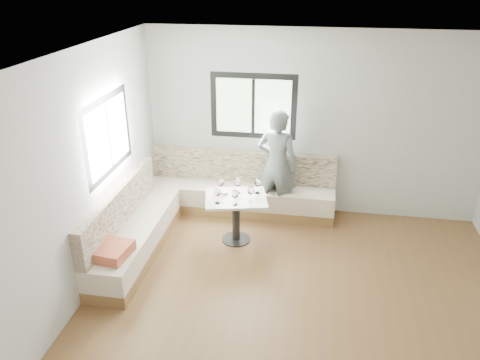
% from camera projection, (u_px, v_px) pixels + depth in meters
% --- Properties ---
extents(room, '(5.01, 5.01, 2.81)m').
position_uv_depth(room, '(299.00, 197.00, 4.78)').
color(room, brown).
rests_on(room, ground).
extents(banquette, '(2.90, 2.80, 0.95)m').
position_uv_depth(banquette, '(197.00, 208.00, 6.84)').
color(banquette, brown).
rests_on(banquette, ground).
extents(table, '(0.95, 0.81, 0.68)m').
position_uv_depth(table, '(236.00, 208.00, 6.46)').
color(table, black).
rests_on(table, ground).
extents(person, '(0.71, 0.56, 1.72)m').
position_uv_depth(person, '(277.00, 165.00, 6.96)').
color(person, slate).
rests_on(person, ground).
extents(olive_ramekin, '(0.10, 0.10, 0.04)m').
position_uv_depth(olive_ramekin, '(224.00, 193.00, 6.47)').
color(olive_ramekin, white).
rests_on(olive_ramekin, table).
extents(wine_glass_a, '(0.10, 0.10, 0.22)m').
position_uv_depth(wine_glass_a, '(217.00, 193.00, 6.17)').
color(wine_glass_a, white).
rests_on(wine_glass_a, table).
extents(wine_glass_b, '(0.10, 0.10, 0.22)m').
position_uv_depth(wine_glass_b, '(235.00, 195.00, 6.13)').
color(wine_glass_b, white).
rests_on(wine_glass_b, table).
extents(wine_glass_c, '(0.10, 0.10, 0.22)m').
position_uv_depth(wine_glass_c, '(251.00, 191.00, 6.22)').
color(wine_glass_c, white).
rests_on(wine_glass_c, table).
extents(wine_glass_d, '(0.10, 0.10, 0.22)m').
position_uv_depth(wine_glass_d, '(238.00, 183.00, 6.45)').
color(wine_glass_d, white).
rests_on(wine_glass_d, table).
extents(wine_glass_e, '(0.10, 0.10, 0.22)m').
position_uv_depth(wine_glass_e, '(258.00, 183.00, 6.44)').
color(wine_glass_e, white).
rests_on(wine_glass_e, table).
extents(wine_glass_f, '(0.10, 0.10, 0.22)m').
position_uv_depth(wine_glass_f, '(221.00, 183.00, 6.45)').
color(wine_glass_f, white).
rests_on(wine_glass_f, table).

